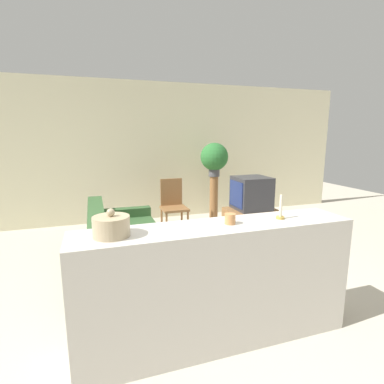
% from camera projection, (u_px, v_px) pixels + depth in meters
% --- Properties ---
extents(ground_plane, '(14.00, 14.00, 0.00)m').
position_uv_depth(ground_plane, '(199.00, 310.00, 2.94)').
color(ground_plane, beige).
extents(wall_back, '(9.00, 0.06, 2.70)m').
position_uv_depth(wall_back, '(140.00, 152.00, 5.88)').
color(wall_back, beige).
rests_on(wall_back, ground_plane).
extents(couch, '(0.93, 1.95, 0.77)m').
position_uv_depth(couch, '(124.00, 247.00, 3.87)').
color(couch, '#33562D').
rests_on(couch, ground_plane).
extents(tv_stand, '(0.79, 0.55, 0.50)m').
position_uv_depth(tv_stand, '(250.00, 224.00, 4.93)').
color(tv_stand, olive).
rests_on(tv_stand, ground_plane).
extents(television, '(0.55, 0.52, 0.53)m').
position_uv_depth(television, '(251.00, 193.00, 4.83)').
color(television, '#333338').
rests_on(television, tv_stand).
extents(wooden_chair, '(0.44, 0.44, 0.92)m').
position_uv_depth(wooden_chair, '(173.00, 203.00, 5.33)').
color(wooden_chair, olive).
rests_on(wooden_chair, ground_plane).
extents(plant_stand, '(0.16, 0.16, 0.91)m').
position_uv_depth(plant_stand, '(214.00, 199.00, 5.83)').
color(plant_stand, olive).
rests_on(plant_stand, ground_plane).
extents(potted_plant, '(0.53, 0.53, 0.64)m').
position_uv_depth(potted_plant, '(214.00, 157.00, 5.67)').
color(potted_plant, '#4C4C51').
rests_on(potted_plant, plant_stand).
extents(foreground_counter, '(2.25, 0.44, 1.00)m').
position_uv_depth(foreground_counter, '(217.00, 284.00, 2.43)').
color(foreground_counter, beige).
rests_on(foreground_counter, ground_plane).
extents(decorative_bowl, '(0.26, 0.26, 0.20)m').
position_uv_depth(decorative_bowl, '(111.00, 226.00, 2.07)').
color(decorative_bowl, tan).
rests_on(decorative_bowl, foreground_counter).
extents(candle_jar, '(0.09, 0.09, 0.08)m').
position_uv_depth(candle_jar, '(230.00, 219.00, 2.36)').
color(candle_jar, '#C6844C').
rests_on(candle_jar, foreground_counter).
extents(candlestick, '(0.07, 0.07, 0.20)m').
position_uv_depth(candlestick, '(281.00, 211.00, 2.50)').
color(candlestick, '#B7933D').
rests_on(candlestick, foreground_counter).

